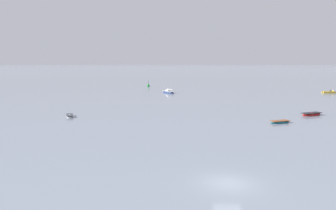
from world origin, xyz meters
TOP-DOWN VIEW (x-y plane):
  - ground_plane at (0.00, 0.00)m, footprint 800.00×800.00m
  - motorboat_moored_0 at (42.71, 72.77)m, footprint 4.21×1.51m
  - rowboat_moored_1 at (21.20, 34.27)m, footprint 4.50×3.12m
  - rowboat_moored_2 at (-23.48, 32.14)m, footprint 2.19×3.63m
  - rowboat_moored_3 at (12.98, 26.89)m, footprint 3.76×2.34m
  - sailboat_moored_2 at (-5.94, 72.41)m, footprint 4.29×5.07m
  - channel_buoy at (-13.43, 94.02)m, footprint 0.90×0.90m

SIDE VIEW (x-z plane):
  - ground_plane at x=0.00m, z-range 0.00..0.00m
  - rowboat_moored_2 at x=-23.48m, z-range -0.12..0.42m
  - rowboat_moored_3 at x=12.98m, z-range -0.13..0.43m
  - rowboat_moored_1 at x=21.20m, z-range -0.15..0.52m
  - motorboat_moored_0 at x=42.71m, z-range -0.52..0.91m
  - sailboat_moored_2 at x=-5.94m, z-range -2.62..3.11m
  - channel_buoy at x=-13.43m, z-range -0.69..1.61m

